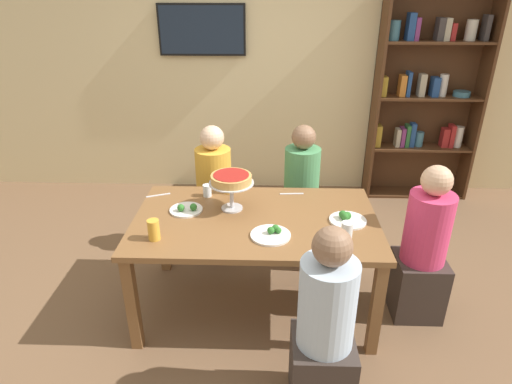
{
  "coord_description": "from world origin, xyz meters",
  "views": [
    {
      "loc": [
        0.09,
        -2.59,
        2.18
      ],
      "look_at": [
        0.0,
        0.1,
        0.89
      ],
      "focal_mm": 30.54,
      "sensor_mm": 36.0,
      "label": 1
    }
  ],
  "objects_px": {
    "salad_plate_spare": "(347,219)",
    "water_glass_clear_near": "(347,231)",
    "cutlery_fork_near": "(158,195)",
    "beer_glass_amber_short": "(228,184)",
    "dining_table": "(256,229)",
    "beer_glass_amber_tall": "(154,230)",
    "deep_dish_pizza_stand": "(231,181)",
    "diner_far_left": "(215,199)",
    "diner_head_east": "(422,254)",
    "cutlery_knife_near": "(292,194)",
    "salad_plate_far_diner": "(186,209)",
    "television": "(202,30)",
    "cutlery_fork_far": "(334,248)",
    "bookshelf": "(426,94)",
    "diner_far_right": "(301,198)",
    "diner_near_right": "(324,335)",
    "salad_plate_near_diner": "(271,234)",
    "water_glass_clear_far": "(207,191)"
  },
  "relations": [
    {
      "from": "salad_plate_near_diner",
      "to": "beer_glass_amber_short",
      "type": "height_order",
      "value": "beer_glass_amber_short"
    },
    {
      "from": "salad_plate_spare",
      "to": "water_glass_clear_near",
      "type": "bearing_deg",
      "value": -99.44
    },
    {
      "from": "salad_plate_far_diner",
      "to": "water_glass_clear_near",
      "type": "distance_m",
      "value": 1.11
    },
    {
      "from": "water_glass_clear_near",
      "to": "cutlery_fork_near",
      "type": "xyz_separation_m",
      "value": [
        -1.32,
        0.57,
        -0.05
      ]
    },
    {
      "from": "diner_far_right",
      "to": "beer_glass_amber_tall",
      "type": "xyz_separation_m",
      "value": [
        -0.99,
        -1.11,
        0.32
      ]
    },
    {
      "from": "beer_glass_amber_tall",
      "to": "deep_dish_pizza_stand",
      "type": "bearing_deg",
      "value": 43.09
    },
    {
      "from": "dining_table",
      "to": "water_glass_clear_far",
      "type": "height_order",
      "value": "water_glass_clear_far"
    },
    {
      "from": "water_glass_clear_near",
      "to": "diner_head_east",
      "type": "bearing_deg",
      "value": 20.42
    },
    {
      "from": "dining_table",
      "to": "beer_glass_amber_tall",
      "type": "distance_m",
      "value": 0.7
    },
    {
      "from": "bookshelf",
      "to": "deep_dish_pizza_stand",
      "type": "height_order",
      "value": "bookshelf"
    },
    {
      "from": "water_glass_clear_far",
      "to": "cutlery_fork_far",
      "type": "relative_size",
      "value": 0.5
    },
    {
      "from": "diner_head_east",
      "to": "beer_glass_amber_short",
      "type": "height_order",
      "value": "diner_head_east"
    },
    {
      "from": "beer_glass_amber_short",
      "to": "cutlery_knife_near",
      "type": "distance_m",
      "value": 0.49
    },
    {
      "from": "television",
      "to": "diner_far_right",
      "type": "bearing_deg",
      "value": -52.65
    },
    {
      "from": "diner_near_right",
      "to": "beer_glass_amber_tall",
      "type": "height_order",
      "value": "diner_near_right"
    },
    {
      "from": "diner_far_left",
      "to": "salad_plate_near_diner",
      "type": "xyz_separation_m",
      "value": [
        0.49,
        -1.0,
        0.26
      ]
    },
    {
      "from": "water_glass_clear_near",
      "to": "bookshelf",
      "type": "bearing_deg",
      "value": 63.01
    },
    {
      "from": "cutlery_fork_near",
      "to": "salad_plate_spare",
      "type": "bearing_deg",
      "value": 143.8
    },
    {
      "from": "beer_glass_amber_short",
      "to": "water_glass_clear_near",
      "type": "bearing_deg",
      "value": -38.97
    },
    {
      "from": "cutlery_fork_far",
      "to": "water_glass_clear_near",
      "type": "bearing_deg",
      "value": 38.69
    },
    {
      "from": "television",
      "to": "salad_plate_far_diner",
      "type": "bearing_deg",
      "value": -86.34
    },
    {
      "from": "diner_head_east",
      "to": "salad_plate_near_diner",
      "type": "bearing_deg",
      "value": 10.64
    },
    {
      "from": "television",
      "to": "cutlery_fork_far",
      "type": "distance_m",
      "value": 2.88
    },
    {
      "from": "salad_plate_near_diner",
      "to": "diner_far_right",
      "type": "bearing_deg",
      "value": 76.01
    },
    {
      "from": "salad_plate_near_diner",
      "to": "cutlery_fork_far",
      "type": "bearing_deg",
      "value": -19.25
    },
    {
      "from": "diner_near_right",
      "to": "beer_glass_amber_short",
      "type": "distance_m",
      "value": 1.4
    },
    {
      "from": "diner_far_left",
      "to": "deep_dish_pizza_stand",
      "type": "relative_size",
      "value": 3.69
    },
    {
      "from": "diner_head_east",
      "to": "beer_glass_amber_tall",
      "type": "relative_size",
      "value": 8.58
    },
    {
      "from": "diner_near_right",
      "to": "cutlery_knife_near",
      "type": "relative_size",
      "value": 6.39
    },
    {
      "from": "diner_far_left",
      "to": "beer_glass_amber_short",
      "type": "height_order",
      "value": "diner_far_left"
    },
    {
      "from": "salad_plate_near_diner",
      "to": "cutlery_knife_near",
      "type": "bearing_deg",
      "value": 75.87
    },
    {
      "from": "beer_glass_amber_short",
      "to": "cutlery_knife_near",
      "type": "bearing_deg",
      "value": -1.5
    },
    {
      "from": "cutlery_knife_near",
      "to": "water_glass_clear_far",
      "type": "bearing_deg",
      "value": 0.67
    },
    {
      "from": "diner_near_right",
      "to": "salad_plate_far_diner",
      "type": "xyz_separation_m",
      "value": [
        -0.88,
        0.91,
        0.26
      ]
    },
    {
      "from": "water_glass_clear_near",
      "to": "deep_dish_pizza_stand",
      "type": "bearing_deg",
      "value": 153.21
    },
    {
      "from": "diner_far_right",
      "to": "water_glass_clear_near",
      "type": "xyz_separation_m",
      "value": [
        0.21,
        -1.06,
        0.31
      ]
    },
    {
      "from": "diner_head_east",
      "to": "diner_far_left",
      "type": "bearing_deg",
      "value": -27.68
    },
    {
      "from": "television",
      "to": "diner_head_east",
      "type": "height_order",
      "value": "television"
    },
    {
      "from": "dining_table",
      "to": "cutlery_fork_far",
      "type": "xyz_separation_m",
      "value": [
        0.48,
        -0.36,
        0.09
      ]
    },
    {
      "from": "dining_table",
      "to": "deep_dish_pizza_stand",
      "type": "height_order",
      "value": "deep_dish_pizza_stand"
    },
    {
      "from": "beer_glass_amber_short",
      "to": "water_glass_clear_near",
      "type": "height_order",
      "value": "beer_glass_amber_short"
    },
    {
      "from": "deep_dish_pizza_stand",
      "to": "beer_glass_amber_short",
      "type": "height_order",
      "value": "deep_dish_pizza_stand"
    },
    {
      "from": "salad_plate_near_diner",
      "to": "salad_plate_spare",
      "type": "xyz_separation_m",
      "value": [
        0.5,
        0.2,
        0.01
      ]
    },
    {
      "from": "deep_dish_pizza_stand",
      "to": "cutlery_fork_near",
      "type": "height_order",
      "value": "deep_dish_pizza_stand"
    },
    {
      "from": "beer_glass_amber_tall",
      "to": "cutlery_knife_near",
      "type": "distance_m",
      "value": 1.11
    },
    {
      "from": "bookshelf",
      "to": "beer_glass_amber_tall",
      "type": "bearing_deg",
      "value": -135.53
    },
    {
      "from": "beer_glass_amber_tall",
      "to": "diner_far_left",
      "type": "bearing_deg",
      "value": 77.33
    },
    {
      "from": "salad_plate_near_diner",
      "to": "water_glass_clear_far",
      "type": "distance_m",
      "value": 0.74
    },
    {
      "from": "salad_plate_far_diner",
      "to": "cutlery_knife_near",
      "type": "height_order",
      "value": "salad_plate_far_diner"
    },
    {
      "from": "dining_table",
      "to": "diner_far_right",
      "type": "relative_size",
      "value": 1.44
    }
  ]
}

